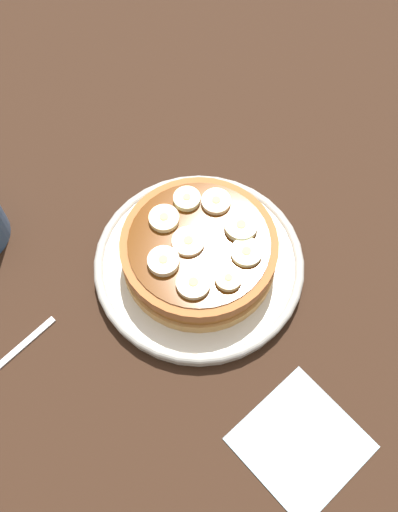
{
  "coord_description": "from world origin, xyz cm",
  "views": [
    {
      "loc": [
        16.59,
        24.67,
        59.48
      ],
      "look_at": [
        0.0,
        0.0,
        3.0
      ],
      "focal_mm": 40.82,
      "sensor_mm": 36.0,
      "label": 1
    }
  ],
  "objects_px": {
    "banana_slice_2": "(164,219)",
    "banana_slice_7": "(216,202)",
    "banana_slice_3": "(165,264)",
    "banana_slice_8": "(187,199)",
    "banana_slice_0": "(188,242)",
    "pancake_stack": "(201,250)",
    "napkin": "(301,443)",
    "banana_slice_4": "(230,278)",
    "banana_slice_6": "(193,283)",
    "banana_slice_1": "(241,226)",
    "banana_slice_5": "(246,252)",
    "plate": "(199,264)"
  },
  "relations": [
    {
      "from": "pancake_stack",
      "to": "banana_slice_5",
      "type": "height_order",
      "value": "banana_slice_5"
    },
    {
      "from": "banana_slice_7",
      "to": "pancake_stack",
      "type": "bearing_deg",
      "value": 36.6
    },
    {
      "from": "pancake_stack",
      "to": "banana_slice_1",
      "type": "relative_size",
      "value": 4.89
    },
    {
      "from": "banana_slice_2",
      "to": "banana_slice_7",
      "type": "relative_size",
      "value": 1.01
    },
    {
      "from": "napkin",
      "to": "banana_slice_2",
      "type": "bearing_deg",
      "value": -91.84
    },
    {
      "from": "pancake_stack",
      "to": "banana_slice_2",
      "type": "xyz_separation_m",
      "value": [
        0.02,
        -0.04,
        0.03
      ]
    },
    {
      "from": "banana_slice_1",
      "to": "banana_slice_2",
      "type": "relative_size",
      "value": 1.09
    },
    {
      "from": "banana_slice_5",
      "to": "banana_slice_7",
      "type": "relative_size",
      "value": 1.04
    },
    {
      "from": "banana_slice_0",
      "to": "pancake_stack",
      "type": "bearing_deg",
      "value": 157.78
    },
    {
      "from": "banana_slice_0",
      "to": "banana_slice_8",
      "type": "height_order",
      "value": "banana_slice_8"
    },
    {
      "from": "banana_slice_1",
      "to": "banana_slice_7",
      "type": "relative_size",
      "value": 1.1
    },
    {
      "from": "banana_slice_6",
      "to": "banana_slice_7",
      "type": "bearing_deg",
      "value": -137.79
    },
    {
      "from": "napkin",
      "to": "banana_slice_0",
      "type": "bearing_deg",
      "value": -93.78
    },
    {
      "from": "banana_slice_2",
      "to": "banana_slice_5",
      "type": "distance_m",
      "value": 0.1
    },
    {
      "from": "banana_slice_1",
      "to": "banana_slice_6",
      "type": "distance_m",
      "value": 0.08
    },
    {
      "from": "banana_slice_6",
      "to": "banana_slice_7",
      "type": "height_order",
      "value": "same"
    },
    {
      "from": "banana_slice_0",
      "to": "banana_slice_3",
      "type": "xyz_separation_m",
      "value": [
        0.03,
        0.01,
        0.0
      ]
    },
    {
      "from": "plate",
      "to": "pancake_stack",
      "type": "distance_m",
      "value": 0.03
    },
    {
      "from": "plate",
      "to": "banana_slice_3",
      "type": "height_order",
      "value": "banana_slice_3"
    },
    {
      "from": "plate",
      "to": "pancake_stack",
      "type": "relative_size",
      "value": 1.36
    },
    {
      "from": "banana_slice_4",
      "to": "banana_slice_8",
      "type": "relative_size",
      "value": 0.92
    },
    {
      "from": "banana_slice_1",
      "to": "banana_slice_5",
      "type": "distance_m",
      "value": 0.03
    },
    {
      "from": "banana_slice_3",
      "to": "banana_slice_5",
      "type": "height_order",
      "value": "banana_slice_3"
    },
    {
      "from": "plate",
      "to": "banana_slice_6",
      "type": "relative_size",
      "value": 6.7
    },
    {
      "from": "banana_slice_0",
      "to": "banana_slice_7",
      "type": "bearing_deg",
      "value": -154.81
    },
    {
      "from": "banana_slice_0",
      "to": "banana_slice_8",
      "type": "distance_m",
      "value": 0.05
    },
    {
      "from": "pancake_stack",
      "to": "banana_slice_8",
      "type": "relative_size",
      "value": 5.83
    },
    {
      "from": "banana_slice_2",
      "to": "banana_slice_7",
      "type": "distance_m",
      "value": 0.06
    },
    {
      "from": "banana_slice_4",
      "to": "banana_slice_3",
      "type": "bearing_deg",
      "value": -47.6
    },
    {
      "from": "banana_slice_0",
      "to": "banana_slice_1",
      "type": "distance_m",
      "value": 0.06
    },
    {
      "from": "banana_slice_3",
      "to": "banana_slice_0",
      "type": "bearing_deg",
      "value": -165.87
    },
    {
      "from": "banana_slice_7",
      "to": "banana_slice_2",
      "type": "bearing_deg",
      "value": -12.57
    },
    {
      "from": "banana_slice_5",
      "to": "banana_slice_6",
      "type": "height_order",
      "value": "same"
    },
    {
      "from": "napkin",
      "to": "banana_slice_1",
      "type": "bearing_deg",
      "value": -108.92
    },
    {
      "from": "banana_slice_6",
      "to": "banana_slice_1",
      "type": "bearing_deg",
      "value": -161.02
    },
    {
      "from": "pancake_stack",
      "to": "napkin",
      "type": "xyz_separation_m",
      "value": [
        0.03,
        0.22,
        -0.04
      ]
    },
    {
      "from": "pancake_stack",
      "to": "banana_slice_0",
      "type": "height_order",
      "value": "banana_slice_0"
    },
    {
      "from": "banana_slice_1",
      "to": "banana_slice_5",
      "type": "bearing_deg",
      "value": 64.78
    },
    {
      "from": "plate",
      "to": "banana_slice_7",
      "type": "bearing_deg",
      "value": -144.65
    },
    {
      "from": "plate",
      "to": "banana_slice_6",
      "type": "bearing_deg",
      "value": 49.49
    },
    {
      "from": "banana_slice_5",
      "to": "banana_slice_7",
      "type": "height_order",
      "value": "same"
    },
    {
      "from": "banana_slice_1",
      "to": "banana_slice_6",
      "type": "height_order",
      "value": "banana_slice_1"
    },
    {
      "from": "banana_slice_7",
      "to": "napkin",
      "type": "bearing_deg",
      "value": 74.84
    },
    {
      "from": "banana_slice_4",
      "to": "banana_slice_6",
      "type": "height_order",
      "value": "same"
    },
    {
      "from": "banana_slice_3",
      "to": "banana_slice_8",
      "type": "xyz_separation_m",
      "value": [
        -0.06,
        -0.05,
        -0.0
      ]
    },
    {
      "from": "pancake_stack",
      "to": "banana_slice_3",
      "type": "distance_m",
      "value": 0.05
    },
    {
      "from": "banana_slice_0",
      "to": "banana_slice_7",
      "type": "xyz_separation_m",
      "value": [
        -0.05,
        -0.02,
        0.0
      ]
    },
    {
      "from": "pancake_stack",
      "to": "banana_slice_8",
      "type": "xyz_separation_m",
      "value": [
        -0.02,
        -0.05,
        0.03
      ]
    },
    {
      "from": "plate",
      "to": "banana_slice_1",
      "type": "xyz_separation_m",
      "value": [
        -0.05,
        0.01,
        0.05
      ]
    },
    {
      "from": "banana_slice_8",
      "to": "banana_slice_3",
      "type": "bearing_deg",
      "value": 40.78
    }
  ]
}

